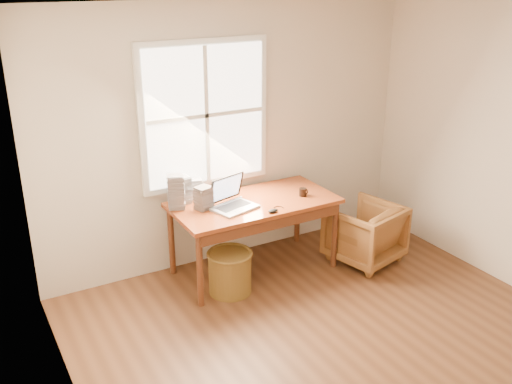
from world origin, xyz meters
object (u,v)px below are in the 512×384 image
wicker_stool (230,273)px  coffee_mug (303,192)px  armchair (365,233)px  cd_stack_a (183,190)px  desk (254,203)px  laptop (235,192)px

wicker_stool → coffee_mug: 1.07m
armchair → cd_stack_a: size_ratio=2.48×
desk → armchair: desk is taller
coffee_mug → cd_stack_a: cd_stack_a is taller
desk → wicker_stool: size_ratio=4.00×
armchair → wicker_stool: armchair is taller
desk → cd_stack_a: (-0.62, 0.29, 0.16)m
armchair → wicker_stool: 1.51m
armchair → cd_stack_a: bearing=-34.9°
coffee_mug → laptop: bearing=-176.4°
laptop → coffee_mug: 0.75m
armchair → wicker_stool: size_ratio=1.68×
cd_stack_a → armchair: bearing=-21.2°
armchair → laptop: 1.51m
coffee_mug → wicker_stool: bearing=-164.7°
desk → armchair: 1.24m
wicker_stool → laptop: 0.75m
wicker_stool → cd_stack_a: bearing=111.3°
laptop → coffee_mug: size_ratio=5.84×
cd_stack_a → coffee_mug: bearing=-20.4°
cd_stack_a → laptop: bearing=-45.6°
wicker_stool → coffee_mug: (0.89, 0.14, 0.59)m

